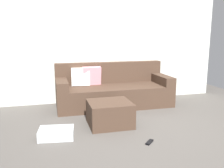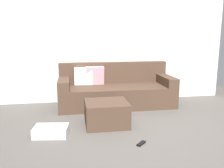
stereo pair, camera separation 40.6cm
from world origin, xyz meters
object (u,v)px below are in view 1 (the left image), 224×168
Objects in this scene: remote_near_ottoman at (149,142)px; couch_sectional at (112,90)px; storage_bin at (56,133)px; ottoman at (110,113)px.

couch_sectional is at bearing 45.13° from remote_near_ottoman.
remote_near_ottoman is (0.02, -1.95, -0.30)m from couch_sectional.
storage_bin is at bearing 112.59° from remote_near_ottoman.
ottoman is 1.40× the size of storage_bin.
couch_sectional is 13.78× the size of remote_near_ottoman.
ottoman is at bearing 19.42° from storage_bin.
ottoman is 0.93m from storage_bin.
ottoman is 4.03× the size of remote_near_ottoman.
couch_sectional is 4.79× the size of storage_bin.
couch_sectional reaches higher than storage_bin.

